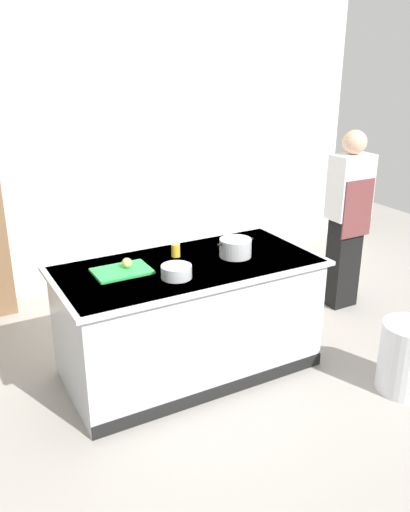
# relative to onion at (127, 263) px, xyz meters

# --- Properties ---
(ground_plane) EXTENTS (10.00, 10.00, 0.00)m
(ground_plane) POSITION_rel_onion_xyz_m (0.44, -0.11, -0.96)
(ground_plane) COLOR #9E9991
(back_wall) EXTENTS (6.40, 0.12, 3.00)m
(back_wall) POSITION_rel_onion_xyz_m (0.44, 1.99, 0.54)
(back_wall) COLOR silver
(back_wall) RESTS_ON ground_plane
(counter_island) EXTENTS (1.98, 0.98, 0.90)m
(counter_island) POSITION_rel_onion_xyz_m (0.44, -0.11, -0.49)
(counter_island) COLOR #B7BABF
(counter_island) RESTS_ON ground_plane
(cutting_board) EXTENTS (0.40, 0.28, 0.02)m
(cutting_board) POSITION_rel_onion_xyz_m (-0.05, -0.02, -0.05)
(cutting_board) COLOR green
(cutting_board) RESTS_ON counter_island
(onion) EXTENTS (0.07, 0.07, 0.07)m
(onion) POSITION_rel_onion_xyz_m (0.00, 0.00, 0.00)
(onion) COLOR tan
(onion) RESTS_ON cutting_board
(stock_pot) EXTENTS (0.31, 0.24, 0.14)m
(stock_pot) POSITION_rel_onion_xyz_m (0.83, -0.14, 0.01)
(stock_pot) COLOR #B7BABF
(stock_pot) RESTS_ON counter_island
(mixing_bowl) EXTENTS (0.22, 0.22, 0.09)m
(mixing_bowl) POSITION_rel_onion_xyz_m (0.25, -0.29, -0.01)
(mixing_bowl) COLOR #B7BABF
(mixing_bowl) RESTS_ON counter_island
(juice_cup) EXTENTS (0.07, 0.07, 0.10)m
(juice_cup) POSITION_rel_onion_xyz_m (0.43, 0.08, -0.01)
(juice_cup) COLOR yellow
(juice_cup) RESTS_ON counter_island
(trash_bin) EXTENTS (0.41, 0.41, 0.54)m
(trash_bin) POSITION_rel_onion_xyz_m (1.72, -1.12, -0.69)
(trash_bin) COLOR silver
(trash_bin) RESTS_ON ground_plane
(person_chef) EXTENTS (0.38, 0.25, 1.72)m
(person_chef) POSITION_rel_onion_xyz_m (2.29, 0.21, -0.04)
(person_chef) COLOR black
(person_chef) RESTS_ON ground_plane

